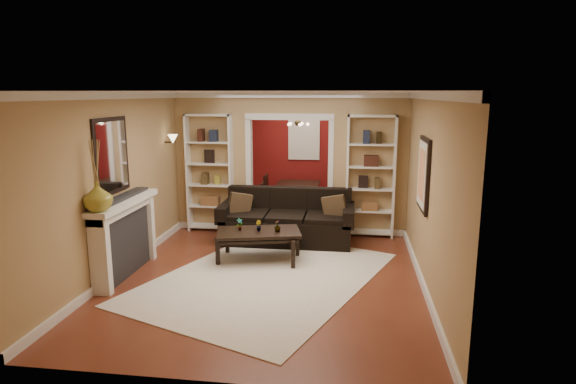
# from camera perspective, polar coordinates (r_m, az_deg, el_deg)

# --- Properties ---
(floor) EXTENTS (8.00, 8.00, 0.00)m
(floor) POSITION_cam_1_polar(r_m,az_deg,el_deg) (8.49, -0.88, -6.81)
(floor) COLOR brown
(floor) RESTS_ON ground
(ceiling) EXTENTS (8.00, 8.00, 0.00)m
(ceiling) POSITION_cam_1_polar(r_m,az_deg,el_deg) (8.06, -0.94, 11.74)
(ceiling) COLOR white
(ceiling) RESTS_ON ground
(wall_back) EXTENTS (8.00, 0.00, 8.00)m
(wall_back) POSITION_cam_1_polar(r_m,az_deg,el_deg) (12.10, 1.92, 5.26)
(wall_back) COLOR tan
(wall_back) RESTS_ON ground
(wall_front) EXTENTS (8.00, 0.00, 8.00)m
(wall_front) POSITION_cam_1_polar(r_m,az_deg,el_deg) (4.35, -8.81, -6.31)
(wall_front) COLOR tan
(wall_front) RESTS_ON ground
(wall_left) EXTENTS (0.00, 8.00, 8.00)m
(wall_left) POSITION_cam_1_polar(r_m,az_deg,el_deg) (8.78, -15.59, 2.45)
(wall_left) COLOR tan
(wall_left) RESTS_ON ground
(wall_right) EXTENTS (0.00, 8.00, 8.00)m
(wall_right) POSITION_cam_1_polar(r_m,az_deg,el_deg) (8.14, 14.96, 1.80)
(wall_right) COLOR tan
(wall_right) RESTS_ON ground
(partition_wall) EXTENTS (4.50, 0.15, 2.70)m
(partition_wall) POSITION_cam_1_polar(r_m,az_deg,el_deg) (9.34, 0.19, 3.40)
(partition_wall) COLOR tan
(partition_wall) RESTS_ON floor
(red_back_panel) EXTENTS (4.44, 0.04, 2.64)m
(red_back_panel) POSITION_cam_1_polar(r_m,az_deg,el_deg) (12.07, 1.91, 5.11)
(red_back_panel) COLOR maroon
(red_back_panel) RESTS_ON floor
(dining_window) EXTENTS (0.78, 0.03, 0.98)m
(dining_window) POSITION_cam_1_polar(r_m,az_deg,el_deg) (12.01, 1.90, 6.18)
(dining_window) COLOR #8CA5CC
(dining_window) RESTS_ON wall_back
(area_rug) EXTENTS (3.99, 4.61, 0.01)m
(area_rug) POSITION_cam_1_polar(r_m,az_deg,el_deg) (7.24, -2.62, -10.07)
(area_rug) COLOR white
(area_rug) RESTS_ON floor
(sofa) EXTENTS (2.44, 1.05, 0.95)m
(sofa) POSITION_cam_1_polar(r_m,az_deg,el_deg) (8.77, -0.14, -2.95)
(sofa) COLOR black
(sofa) RESTS_ON floor
(pillow_left) EXTENTS (0.41, 0.30, 0.41)m
(pillow_left) POSITION_cam_1_polar(r_m,az_deg,el_deg) (8.87, -5.70, -1.58)
(pillow_left) COLOR brown
(pillow_left) RESTS_ON sofa
(pillow_right) EXTENTS (0.42, 0.20, 0.41)m
(pillow_right) POSITION_cam_1_polar(r_m,az_deg,el_deg) (8.64, 5.54, -1.92)
(pillow_right) COLOR brown
(pillow_right) RESTS_ON sofa
(coffee_table) EXTENTS (1.46, 1.01, 0.50)m
(coffee_table) POSITION_cam_1_polar(r_m,az_deg,el_deg) (7.88, -3.49, -6.38)
(coffee_table) COLOR black
(coffee_table) RESTS_ON floor
(plant_left) EXTENTS (0.13, 0.12, 0.20)m
(plant_left) POSITION_cam_1_polar(r_m,az_deg,el_deg) (7.84, -5.75, -3.82)
(plant_left) COLOR #336626
(plant_left) RESTS_ON coffee_table
(plant_center) EXTENTS (0.12, 0.12, 0.17)m
(plant_center) POSITION_cam_1_polar(r_m,az_deg,el_deg) (7.78, -3.52, -4.01)
(plant_center) COLOR #336626
(plant_center) RESTS_ON coffee_table
(plant_right) EXTENTS (0.11, 0.11, 0.19)m
(plant_right) POSITION_cam_1_polar(r_m,az_deg,el_deg) (7.73, -1.27, -4.05)
(plant_right) COLOR #336626
(plant_right) RESTS_ON coffee_table
(bookshelf_left) EXTENTS (0.90, 0.30, 2.30)m
(bookshelf_left) POSITION_cam_1_polar(r_m,az_deg,el_deg) (9.53, -9.23, 2.20)
(bookshelf_left) COLOR white
(bookshelf_left) RESTS_ON floor
(bookshelf_right) EXTENTS (0.90, 0.30, 2.30)m
(bookshelf_right) POSITION_cam_1_polar(r_m,az_deg,el_deg) (9.13, 9.74, 1.78)
(bookshelf_right) COLOR white
(bookshelf_right) RESTS_ON floor
(fireplace) EXTENTS (0.32, 1.70, 1.16)m
(fireplace) POSITION_cam_1_polar(r_m,az_deg,el_deg) (7.55, -18.61, -5.17)
(fireplace) COLOR white
(fireplace) RESTS_ON floor
(vase) EXTENTS (0.39, 0.39, 0.39)m
(vase) POSITION_cam_1_polar(r_m,az_deg,el_deg) (6.77, -21.62, -0.51)
(vase) COLOR olive
(vase) RESTS_ON fireplace
(mirror) EXTENTS (0.03, 0.95, 1.10)m
(mirror) POSITION_cam_1_polar(r_m,az_deg,el_deg) (7.37, -20.20, 4.03)
(mirror) COLOR silver
(mirror) RESTS_ON wall_left
(wall_sconce) EXTENTS (0.18, 0.18, 0.22)m
(wall_sconce) POSITION_cam_1_polar(r_m,az_deg,el_deg) (9.19, -13.84, 5.95)
(wall_sconce) COLOR #FFE0A5
(wall_sconce) RESTS_ON wall_left
(framed_art) EXTENTS (0.04, 0.85, 1.05)m
(framed_art) POSITION_cam_1_polar(r_m,az_deg,el_deg) (7.13, 15.70, 2.04)
(framed_art) COLOR black
(framed_art) RESTS_ON wall_right
(dining_table) EXTENTS (1.78, 0.99, 0.63)m
(dining_table) POSITION_cam_1_polar(r_m,az_deg,el_deg) (10.91, 1.14, -0.95)
(dining_table) COLOR black
(dining_table) RESTS_ON floor
(dining_chair_nw) EXTENTS (0.49, 0.49, 0.77)m
(dining_chair_nw) POSITION_cam_1_polar(r_m,az_deg,el_deg) (10.68, -1.98, -0.84)
(dining_chair_nw) COLOR black
(dining_chair_nw) RESTS_ON floor
(dining_chair_ne) EXTENTS (0.56, 0.56, 0.91)m
(dining_chair_ne) POSITION_cam_1_polar(r_m,az_deg,el_deg) (10.54, 3.93, -0.63)
(dining_chair_ne) COLOR black
(dining_chair_ne) RESTS_ON floor
(dining_chair_sw) EXTENTS (0.45, 0.45, 0.85)m
(dining_chair_sw) POSITION_cam_1_polar(r_m,az_deg,el_deg) (11.25, -1.47, 0.02)
(dining_chair_sw) COLOR black
(dining_chair_sw) RESTS_ON floor
(dining_chair_se) EXTENTS (0.45, 0.45, 0.91)m
(dining_chair_se) POSITION_cam_1_polar(r_m,az_deg,el_deg) (11.12, 4.13, 0.02)
(dining_chair_se) COLOR black
(dining_chair_se) RESTS_ON floor
(chandelier) EXTENTS (0.50, 0.50, 0.30)m
(chandelier) POSITION_cam_1_polar(r_m,az_deg,el_deg) (10.75, 1.24, 8.06)
(chandelier) COLOR #312716
(chandelier) RESTS_ON ceiling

